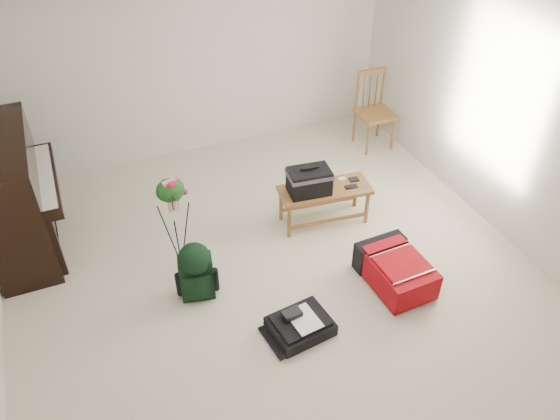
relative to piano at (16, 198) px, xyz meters
name	(u,v)px	position (x,y,z in m)	size (l,w,h in m)	color
floor	(281,285)	(2.19, -1.60, -0.60)	(5.00, 5.50, 0.01)	beige
ceiling	(281,32)	(2.19, -1.60, 1.90)	(5.00, 5.50, 0.01)	white
wall_back	(191,58)	(2.19, 1.15, 0.65)	(5.00, 0.04, 2.50)	silver
wall_right	(518,122)	(4.69, -1.60, 0.65)	(0.04, 5.50, 2.50)	silver
piano	(16,198)	(0.00, 0.00, 0.00)	(0.71, 1.50, 1.25)	black
bench	(315,185)	(2.88, -0.87, -0.07)	(1.02, 0.51, 0.76)	olive
dining_chair	(374,111)	(4.33, 0.35, -0.11)	(0.44, 0.44, 1.00)	olive
red_suitcase	(393,267)	(3.22, -1.94, -0.43)	(0.52, 0.76, 0.32)	#A90717
black_duffel	(300,325)	(2.13, -2.18, -0.52)	(0.57, 0.48, 0.22)	black
green_backpack	(196,269)	(1.42, -1.40, -0.26)	(0.34, 0.31, 0.61)	black
flower_stand	(176,225)	(1.37, -0.95, -0.07)	(0.43, 0.43, 1.09)	black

